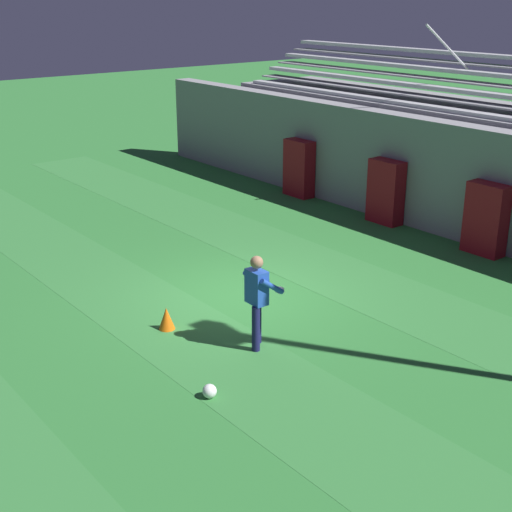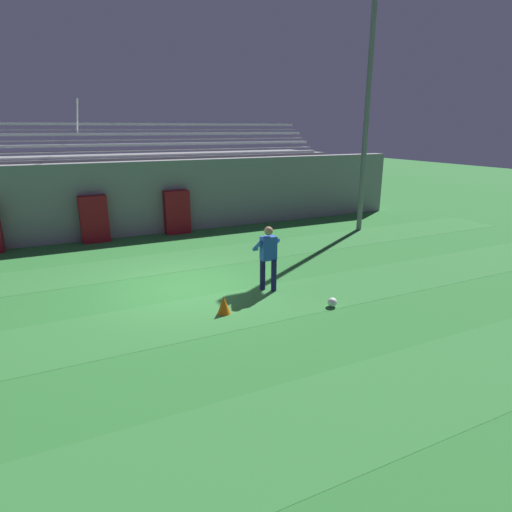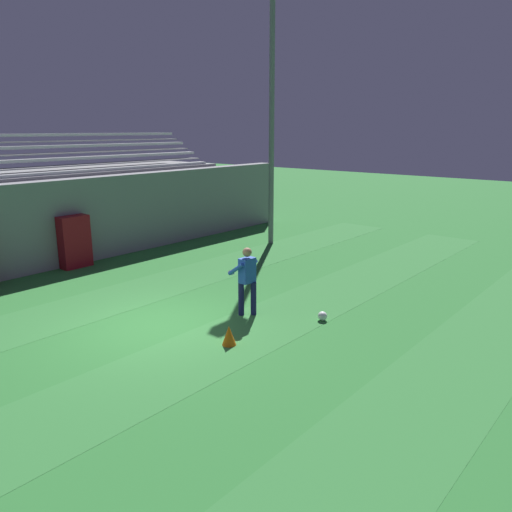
{
  "view_description": "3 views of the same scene",
  "coord_description": "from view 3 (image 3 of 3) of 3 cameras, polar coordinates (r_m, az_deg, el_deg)",
  "views": [
    {
      "loc": [
        10.49,
        -8.02,
        5.77
      ],
      "look_at": [
        2.1,
        -1.32,
        1.78
      ],
      "focal_mm": 50.0,
      "sensor_mm": 36.0,
      "label": 1
    },
    {
      "loc": [
        -2.87,
        -10.22,
        3.99
      ],
      "look_at": [
        1.81,
        -0.55,
        0.77
      ],
      "focal_mm": 30.0,
      "sensor_mm": 36.0,
      "label": 2
    },
    {
      "loc": [
        -6.66,
        -8.6,
        4.37
      ],
      "look_at": [
        1.25,
        -1.93,
        1.72
      ],
      "focal_mm": 35.0,
      "sensor_mm": 36.0,
      "label": 3
    }
  ],
  "objects": [
    {
      "name": "turf_stripe_far",
      "position": [
        13.53,
        -17.55,
        -5.19
      ],
      "size": [
        28.0,
        2.08,
        0.01
      ],
      "primitive_type": "cube",
      "color": "#337A38",
      "rests_on": "ground"
    },
    {
      "name": "goalkeeper",
      "position": [
        11.86,
        -1.07,
        -2.4
      ],
      "size": [
        0.58,
        0.58,
        1.67
      ],
      "color": "#19194C",
      "rests_on": "ground"
    },
    {
      "name": "back_wall",
      "position": [
        16.77,
        -25.63,
        2.72
      ],
      "size": [
        24.0,
        0.6,
        2.8
      ],
      "primitive_type": "cube",
      "color": "gray",
      "rests_on": "ground"
    },
    {
      "name": "traffic_cone",
      "position": [
        10.49,
        -3.1,
        -9.06
      ],
      "size": [
        0.3,
        0.3,
        0.42
      ],
      "primitive_type": "cone",
      "color": "orange",
      "rests_on": "ground"
    },
    {
      "name": "ground_plane",
      "position": [
        11.73,
        -11.32,
        -7.84
      ],
      "size": [
        80.0,
        80.0,
        0.0
      ],
      "primitive_type": "plane",
      "color": "#2D7533"
    },
    {
      "name": "floodlight_pole",
      "position": [
        19.25,
        1.83,
        19.08
      ],
      "size": [
        0.9,
        0.36,
        9.67
      ],
      "color": "slate",
      "rests_on": "ground"
    },
    {
      "name": "turf_stripe_mid",
      "position": [
        10.45,
        -4.9,
        -10.41
      ],
      "size": [
        28.0,
        2.08,
        0.01
      ],
      "primitive_type": "cube",
      "color": "#337A38",
      "rests_on": "ground"
    },
    {
      "name": "padding_pillar_gate_right",
      "position": [
        17.07,
        -20.02,
        1.54
      ],
      "size": [
        0.96,
        0.44,
        1.69
      ],
      "primitive_type": "cube",
      "color": "maroon",
      "rests_on": "ground"
    },
    {
      "name": "turf_stripe_near",
      "position": [
        8.38,
        16.79,
        -17.76
      ],
      "size": [
        28.0,
        2.08,
        0.01
      ],
      "primitive_type": "cube",
      "color": "#337A38",
      "rests_on": "ground"
    },
    {
      "name": "soccer_ball",
      "position": [
        11.87,
        7.61,
        -6.82
      ],
      "size": [
        0.22,
        0.22,
        0.22
      ],
      "primitive_type": "sphere",
      "color": "white",
      "rests_on": "ground"
    }
  ]
}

